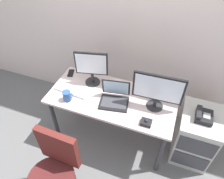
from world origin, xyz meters
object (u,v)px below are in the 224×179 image
desk_phone (203,116)px  monitor_main (158,90)px  coffee_mug (67,96)px  office_chair (56,176)px  trackball_mouse (146,122)px  laptop (115,97)px  keyboard (72,90)px  cell_phone (71,73)px  monitor_side (91,66)px  file_cabinet (194,136)px

desk_phone → monitor_main: size_ratio=0.39×
coffee_mug → office_chair: bearing=-73.2°
monitor_main → coffee_mug: monitor_main is taller
desk_phone → trackball_mouse: 0.62m
laptop → trackball_mouse: 0.44m
keyboard → trackball_mouse: 0.94m
laptop → cell_phone: laptop is taller
desk_phone → coffee_mug: (-1.43, -0.29, 0.07)m
desk_phone → trackball_mouse: size_ratio=1.82×
trackball_mouse → coffee_mug: size_ratio=0.95×
keyboard → coffee_mug: size_ratio=3.61×
monitor_side → coffee_mug: monitor_side is taller
monitor_main → cell_phone: (-1.11, 0.18, -0.24)m
desk_phone → monitor_side: size_ratio=0.47×
monitor_side → cell_phone: (-0.33, 0.06, -0.24)m
file_cabinet → desk_phone: 0.38m
office_chair → coffee_mug: (-0.21, 0.70, 0.36)m
laptop → desk_phone: bearing=8.0°
office_chair → monitor_main: monitor_main is taller
trackball_mouse → coffee_mug: bearing=178.5°
keyboard → coffee_mug: (0.03, -0.14, 0.04)m
office_chair → trackball_mouse: office_chair is taller
coffee_mug → keyboard: bearing=100.5°
file_cabinet → monitor_main: 0.82m
keyboard → coffee_mug: bearing=-79.5°
monitor_main → trackball_mouse: monitor_main is taller
office_chair → laptop: (0.28, 0.87, 0.35)m
desk_phone → monitor_main: (-0.51, -0.06, 0.26)m
monitor_side → desk_phone: bearing=-2.8°
laptop → trackball_mouse: bearing=-25.1°
office_chair → cell_phone: office_chair is taller
coffee_mug → cell_phone: (-0.19, 0.42, -0.05)m
monitor_side → trackball_mouse: bearing=-26.8°
keyboard → trackball_mouse: trackball_mouse is taller
office_chair → keyboard: (-0.24, 0.84, 0.31)m
trackball_mouse → keyboard: bearing=169.9°
office_chair → coffee_mug: 0.82m
cell_phone → coffee_mug: bearing=-82.8°
trackball_mouse → cell_phone: (-1.08, 0.44, -0.02)m
laptop → cell_phone: size_ratio=2.48×
file_cabinet → trackball_mouse: (-0.54, -0.33, 0.41)m
monitor_main → trackball_mouse: size_ratio=4.67×
laptop → keyboard: bearing=-177.5°
office_chair → desk_phone: bearing=39.4°
desk_phone → office_chair: size_ratio=0.21×
keyboard → laptop: laptop is taller
office_chair → keyboard: office_chair is taller
trackball_mouse → laptop: bearing=154.9°
monitor_side → keyboard: bearing=-128.1°
keyboard → trackball_mouse: bearing=-10.1°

